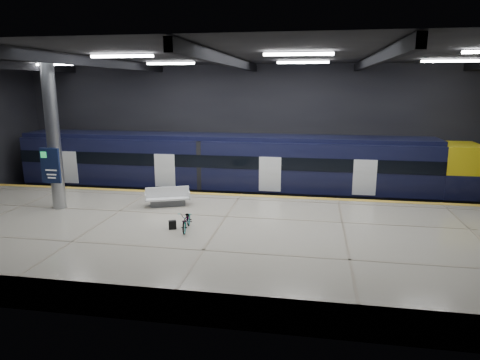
# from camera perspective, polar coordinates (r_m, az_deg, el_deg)

# --- Properties ---
(ground) EXTENTS (30.00, 30.00, 0.00)m
(ground) POSITION_cam_1_polar(r_m,az_deg,el_deg) (20.19, -1.27, -7.00)
(ground) COLOR black
(ground) RESTS_ON ground
(room_shell) EXTENTS (30.10, 16.10, 8.05)m
(room_shell) POSITION_cam_1_polar(r_m,az_deg,el_deg) (19.05, -1.35, 9.43)
(room_shell) COLOR black
(room_shell) RESTS_ON ground
(platform) EXTENTS (30.00, 11.00, 1.10)m
(platform) POSITION_cam_1_polar(r_m,az_deg,el_deg) (17.70, -2.84, -7.99)
(platform) COLOR #B8B09B
(platform) RESTS_ON ground
(safety_strip) EXTENTS (30.00, 0.40, 0.01)m
(safety_strip) POSITION_cam_1_polar(r_m,az_deg,el_deg) (22.45, 0.06, -2.02)
(safety_strip) COLOR gold
(safety_strip) RESTS_ON platform
(rails) EXTENTS (30.00, 1.52, 0.16)m
(rails) POSITION_cam_1_polar(r_m,az_deg,el_deg) (25.34, 1.11, -2.73)
(rails) COLOR gray
(rails) RESTS_ON ground
(train) EXTENTS (29.40, 2.84, 3.79)m
(train) POSITION_cam_1_polar(r_m,az_deg,el_deg) (24.86, 1.58, 1.66)
(train) COLOR black
(train) RESTS_ON ground
(bench) EXTENTS (2.28, 1.60, 0.93)m
(bench) POSITION_cam_1_polar(r_m,az_deg,el_deg) (20.72, -9.63, -2.53)
(bench) COLOR #595B60
(bench) RESTS_ON platform
(bicycle) EXTENTS (0.71, 1.58, 0.80)m
(bicycle) POSITION_cam_1_polar(r_m,az_deg,el_deg) (17.19, -7.11, -5.34)
(bicycle) COLOR #99999E
(bicycle) RESTS_ON platform
(pannier_bag) EXTENTS (0.35, 0.28, 0.35)m
(pannier_bag) POSITION_cam_1_polar(r_m,az_deg,el_deg) (17.44, -8.99, -5.92)
(pannier_bag) COLOR black
(pannier_bag) RESTS_ON platform
(info_column) EXTENTS (0.90, 0.78, 6.90)m
(info_column) POSITION_cam_1_polar(r_m,az_deg,el_deg) (21.27, -23.67, 5.31)
(info_column) COLOR #9EA0A5
(info_column) RESTS_ON platform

